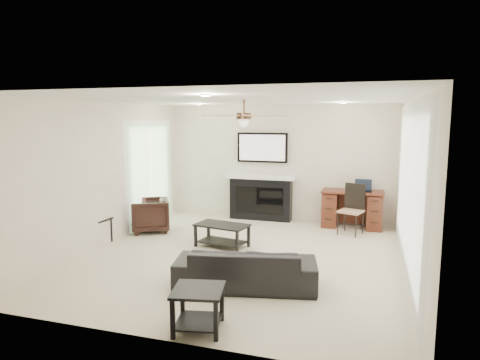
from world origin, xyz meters
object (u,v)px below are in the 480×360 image
Objects in this scene: armchair at (150,215)px; sofa at (246,267)px; coffee_table at (222,236)px; fireplace_unit at (261,177)px; desk at (352,209)px.

sofa is at bearing 21.15° from armchair.
armchair is (-2.60, 2.15, 0.06)m from sofa.
armchair is 1.79m from coffee_table.
sofa is 3.91m from fireplace_unit.
coffee_table is at bearing -135.63° from desk.
desk is (1.95, -0.13, -0.57)m from fireplace_unit.
coffee_table is at bearing 42.81° from armchair.
coffee_table is 0.47× the size of fireplace_unit.
armchair is at bearing -138.52° from fireplace_unit.
coffee_table is 2.92m from desk.
fireplace_unit is at bearing 176.22° from desk.
fireplace_unit reaches higher than desk.
sofa is 2.05× the size of coffee_table.
desk is (3.78, 1.49, 0.05)m from armchair.
sofa is 1.51× the size of desk.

